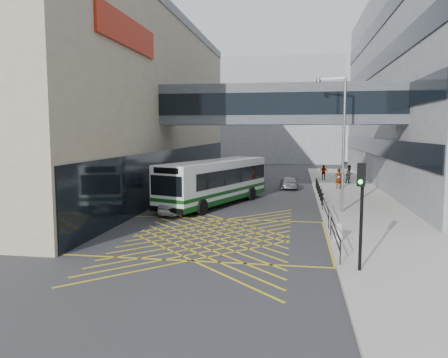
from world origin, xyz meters
The scene contains 18 objects.
ground centered at (0.00, 0.00, 0.00)m, with size 120.00×120.00×0.00m, color #333335.
building_whsmith centered at (-17.98, 16.00, 8.00)m, with size 24.17×42.00×16.00m.
building_far centered at (-2.00, 60.00, 9.00)m, with size 28.00×16.00×18.00m, color gray.
skybridge centered at (3.00, 12.00, 7.50)m, with size 20.00×4.10×3.00m.
pavement centered at (9.00, 15.00, 0.08)m, with size 6.00×54.00×0.16m, color #A9A49B.
box_junction centered at (0.00, 0.00, 0.00)m, with size 12.00×9.00×0.01m.
bus centered at (-1.60, 9.75, 1.78)m, with size 6.71×12.05×3.33m.
car_white centered at (-3.41, 5.73, 0.63)m, with size 1.61×3.94×1.25m, color silver.
car_dark centered at (-0.18, 19.73, 0.67)m, with size 1.68×4.31×1.35m, color black.
car_silver centered at (3.67, 20.08, 0.62)m, with size 1.70×4.02×1.25m, color gray.
traffic_light centered at (6.79, -5.21, 2.87)m, with size 0.34×0.50×4.17m.
street_lamp centered at (7.19, 7.58, 5.19)m, with size 1.98×0.80×8.83m.
litter_bin centered at (6.43, -0.42, 0.59)m, with size 0.49×0.49×0.86m, color #ADA89E.
kerb_railings centered at (6.15, 1.78, 0.88)m, with size 0.05×12.54×1.00m.
bollards centered at (6.25, 15.00, 0.61)m, with size 0.14×10.14×0.90m.
pedestrian_a centered at (8.25, 19.59, 1.09)m, with size 0.74×0.53×1.87m, color gray.
pedestrian_b centered at (9.77, 24.18, 1.09)m, with size 0.91×0.53×1.86m, color gray.
pedestrian_c centered at (7.35, 27.08, 0.98)m, with size 0.97×0.47×1.64m, color gray.
Camera 1 is at (4.35, -22.10, 5.49)m, focal length 35.00 mm.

